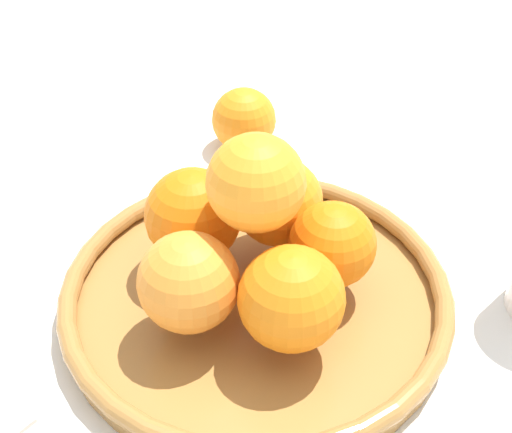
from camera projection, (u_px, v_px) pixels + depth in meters
ground_plane at (256, 307)px, 0.57m from camera, size 4.00×4.00×0.00m
fruit_bowl at (256, 295)px, 0.57m from camera, size 0.31×0.31×0.03m
orange_pile at (251, 231)px, 0.53m from camera, size 0.18×0.19×0.13m
stray_orange at (244, 120)px, 0.74m from camera, size 0.07×0.07×0.07m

